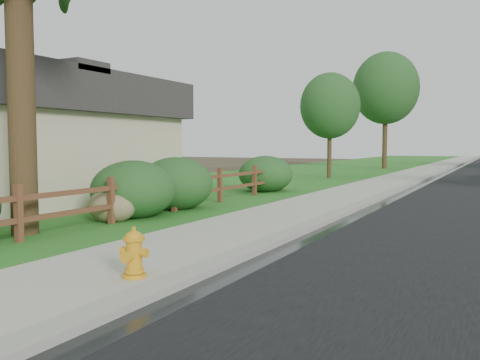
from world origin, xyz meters
The scene contains 14 objects.
ground centered at (0.00, 0.00, 0.00)m, with size 120.00×120.00×0.00m, color #342E1C.
curb centered at (0.40, 35.00, 0.06)m, with size 0.40×90.00×0.12m, color gray.
wet_gutter centered at (0.75, 35.00, 0.02)m, with size 0.50×90.00×0.00m, color black.
sidewalk centered at (-0.90, 35.00, 0.05)m, with size 2.20×90.00×0.10m, color #A5A28F.
grass_strip centered at (-2.80, 35.00, 0.03)m, with size 1.60×90.00×0.06m, color #1B5F1F.
lawn_near centered at (-8.00, 35.00, 0.02)m, with size 9.00×90.00×0.04m, color #1B5F1F.
ranch_fence centered at (-3.60, 6.40, 0.62)m, with size 0.12×16.92×1.10m.
fire_hydrant centered at (-0.10, 1.72, 0.40)m, with size 0.43×0.35×0.66m.
boulder centered at (-3.90, 5.56, 0.40)m, with size 1.20×0.90×0.80m, color brown.
shrub_b centered at (-3.90, 6.32, 0.72)m, with size 2.04×2.04×1.43m, color #1C4E23.
shrub_c centered at (-3.90, 8.10, 0.73)m, with size 2.03×2.03×1.47m, color #1C4E23.
shrub_d centered at (-3.92, 14.00, 0.70)m, with size 2.04×2.04×1.39m, color #1C4E23.
tree_near_left centered at (-4.22, 22.67, 3.84)m, with size 3.15×3.15×5.58m.
tree_mid_left centered at (-3.90, 34.88, 5.92)m, with size 4.80×4.80×8.57m.
Camera 1 is at (4.09, -3.32, 1.81)m, focal length 38.00 mm.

